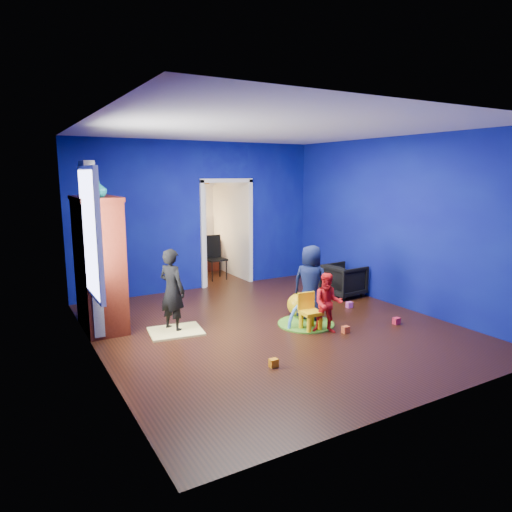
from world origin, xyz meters
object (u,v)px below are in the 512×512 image
hopper_ball (299,305)px  toddler_red (328,303)px  armchair (344,280)px  folding_chair (216,258)px  crt_tv (102,261)px  vase (99,189)px  tv_armoire (99,263)px  kid_chair (311,314)px  child_black (172,290)px  play_mat (306,324)px  child_navy (311,283)px  study_desk (199,255)px

hopper_ball → toddler_red: bearing=-96.2°
armchair → folding_chair: bearing=26.7°
toddler_red → crt_tv: crt_tv is taller
folding_chair → vase: bearing=-140.3°
tv_armoire → kid_chair: tv_armoire is taller
vase → folding_chair: vase is taller
child_black → tv_armoire: tv_armoire is taller
kid_chair → play_mat: 0.35m
child_black → child_navy: bearing=-132.4°
child_black → crt_tv: bearing=25.5°
tv_armoire → folding_chair: bearing=35.9°
tv_armoire → kid_chair: size_ratio=3.92×
vase → tv_armoire: vase is taller
child_navy → study_desk: size_ratio=1.35×
vase → kid_chair: bearing=-27.2°
child_black → vase: bearing=41.5°
child_black → tv_armoire: 1.16m
play_mat → child_navy: bearing=39.7°
hopper_ball → play_mat: bearing=-109.9°
study_desk → child_black: bearing=-118.0°
toddler_red → play_mat: toddler_red is taller
child_black → child_navy: size_ratio=1.03×
child_black → kid_chair: size_ratio=2.45×
armchair → tv_armoire: tv_armoire is taller
armchair → toddler_red: (-1.53, -1.44, 0.14)m
hopper_ball → kid_chair: 0.70m
study_desk → armchair: bearing=-66.3°
toddler_red → study_desk: toddler_red is taller
hopper_ball → folding_chair: (-0.06, 3.04, 0.27)m
hopper_ball → play_mat: size_ratio=0.43×
folding_chair → play_mat: bearing=-91.5°
folding_chair → toddler_red: bearing=-90.5°
tv_armoire → folding_chair: size_ratio=2.13×
hopper_ball → child_navy: bearing=-78.7°
child_navy → study_desk: 4.26m
crt_tv → child_black: bearing=-38.2°
tv_armoire → hopper_ball: 3.15m
vase → kid_chair: size_ratio=0.45×
child_navy → crt_tv: (-2.89, 1.25, 0.42)m
armchair → kid_chair: size_ratio=1.34×
hopper_ball → kid_chair: kid_chair is taller
armchair → folding_chair: 2.89m
armchair → child_navy: child_navy is taller
tv_armoire → play_mat: tv_armoire is taller
play_mat → folding_chair: 3.49m
child_navy → play_mat: (-0.20, -0.17, -0.58)m
kid_chair → folding_chair: 3.71m
play_mat → study_desk: (0.09, 4.42, 0.36)m
toddler_red → tv_armoire: bearing=179.6°
kid_chair → child_black: bearing=156.1°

